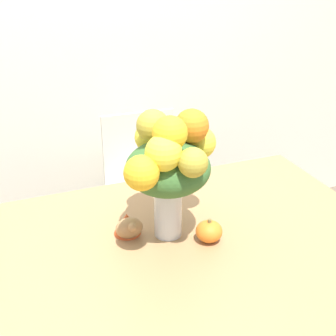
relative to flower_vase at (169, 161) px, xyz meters
The scene contains 6 objects.
wall_back 1.23m from the flower_vase, 89.59° to the left, with size 8.00×0.06×2.70m.
dining_table 0.38m from the flower_vase, 84.46° to the right, with size 1.56×1.09×0.73m.
flower_vase is the anchor object (origin of this frame).
pumpkin 0.30m from the flower_vase, 39.09° to the right, with size 0.10×0.10×0.09m.
turkey_figurine 0.29m from the flower_vase, 162.84° to the left, with size 0.10×0.14×0.08m.
dining_chair_near_window 0.97m from the flower_vase, 77.37° to the left, with size 0.43×0.43×0.89m.
Camera 1 is at (-0.54, -1.26, 1.70)m, focal length 50.00 mm.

